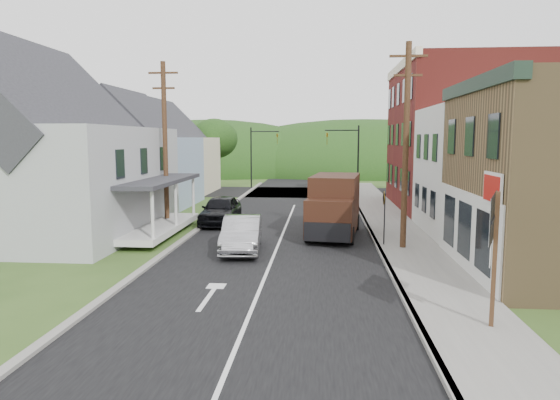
% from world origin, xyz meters
% --- Properties ---
extents(ground, '(120.00, 120.00, 0.00)m').
position_xyz_m(ground, '(0.00, 0.00, 0.00)').
color(ground, '#2D4719').
rests_on(ground, ground).
extents(road, '(9.00, 90.00, 0.02)m').
position_xyz_m(road, '(0.00, 10.00, 0.00)').
color(road, black).
rests_on(road, ground).
extents(cross_road, '(60.00, 9.00, 0.02)m').
position_xyz_m(cross_road, '(0.00, 27.00, 0.00)').
color(cross_road, black).
rests_on(cross_road, ground).
extents(sidewalk_right, '(2.80, 55.00, 0.15)m').
position_xyz_m(sidewalk_right, '(5.90, 8.00, 0.07)').
color(sidewalk_right, slate).
rests_on(sidewalk_right, ground).
extents(curb_right, '(0.20, 55.00, 0.15)m').
position_xyz_m(curb_right, '(4.55, 8.00, 0.07)').
color(curb_right, slate).
rests_on(curb_right, ground).
extents(curb_left, '(0.30, 55.00, 0.12)m').
position_xyz_m(curb_left, '(-4.65, 8.00, 0.06)').
color(curb_left, slate).
rests_on(curb_left, ground).
extents(storefront_white, '(8.00, 7.00, 6.50)m').
position_xyz_m(storefront_white, '(11.30, 7.50, 3.25)').
color(storefront_white, silver).
rests_on(storefront_white, ground).
extents(storefront_red, '(8.00, 12.00, 10.00)m').
position_xyz_m(storefront_red, '(11.30, 17.00, 5.00)').
color(storefront_red, maroon).
rests_on(storefront_red, ground).
extents(house_gray, '(10.20, 12.24, 8.35)m').
position_xyz_m(house_gray, '(-12.00, 6.00, 4.23)').
color(house_gray, '#ACAFB1').
rests_on(house_gray, ground).
extents(house_blue, '(7.14, 8.16, 7.28)m').
position_xyz_m(house_blue, '(-11.00, 17.00, 3.69)').
color(house_blue, '#94ACCA').
rests_on(house_blue, ground).
extents(house_cream, '(7.14, 8.16, 7.28)m').
position_xyz_m(house_cream, '(-11.50, 26.00, 3.69)').
color(house_cream, beige).
rests_on(house_cream, ground).
extents(utility_pole_right, '(1.60, 0.26, 9.00)m').
position_xyz_m(utility_pole_right, '(5.60, 3.50, 4.66)').
color(utility_pole_right, '#472D19').
rests_on(utility_pole_right, ground).
extents(utility_pole_left, '(1.60, 0.26, 9.00)m').
position_xyz_m(utility_pole_left, '(-6.50, 8.00, 4.66)').
color(utility_pole_left, '#472D19').
rests_on(utility_pole_left, ground).
extents(traffic_signal_right, '(2.87, 0.20, 6.00)m').
position_xyz_m(traffic_signal_right, '(4.30, 23.50, 3.76)').
color(traffic_signal_right, black).
rests_on(traffic_signal_right, ground).
extents(traffic_signal_left, '(2.87, 0.20, 6.00)m').
position_xyz_m(traffic_signal_left, '(-4.30, 30.50, 3.76)').
color(traffic_signal_left, black).
rests_on(traffic_signal_left, ground).
extents(tree_left_b, '(4.80, 4.80, 6.94)m').
position_xyz_m(tree_left_b, '(-17.00, 12.00, 4.88)').
color(tree_left_b, '#382616').
rests_on(tree_left_b, ground).
extents(tree_left_c, '(5.80, 5.80, 8.41)m').
position_xyz_m(tree_left_c, '(-19.00, 20.00, 5.94)').
color(tree_left_c, '#382616').
rests_on(tree_left_c, ground).
extents(tree_left_d, '(4.80, 4.80, 6.94)m').
position_xyz_m(tree_left_d, '(-9.00, 32.00, 4.88)').
color(tree_left_d, '#382616').
rests_on(tree_left_d, ground).
extents(forested_ridge, '(90.00, 30.00, 16.00)m').
position_xyz_m(forested_ridge, '(0.00, 55.00, 0.00)').
color(forested_ridge, '#15330F').
rests_on(forested_ridge, ground).
extents(silver_sedan, '(1.98, 4.70, 1.51)m').
position_xyz_m(silver_sedan, '(-1.48, 2.71, 0.76)').
color(silver_sedan, '#A9AAAE').
rests_on(silver_sedan, ground).
extents(dark_sedan, '(1.96, 4.83, 1.64)m').
position_xyz_m(dark_sedan, '(-3.80, 9.47, 0.82)').
color(dark_sedan, black).
rests_on(dark_sedan, ground).
extents(delivery_van, '(2.90, 5.73, 3.07)m').
position_xyz_m(delivery_van, '(2.62, 6.46, 1.55)').
color(delivery_van, black).
rests_on(delivery_van, ground).
extents(route_sign_cluster, '(0.80, 1.87, 3.47)m').
position_xyz_m(route_sign_cluster, '(6.32, -5.83, 2.40)').
color(route_sign_cluster, '#472D19').
rests_on(route_sign_cluster, sidewalk_right).
extents(warning_sign, '(0.10, 0.69, 2.47)m').
position_xyz_m(warning_sign, '(4.81, 3.99, 1.73)').
color(warning_sign, black).
rests_on(warning_sign, sidewalk_right).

